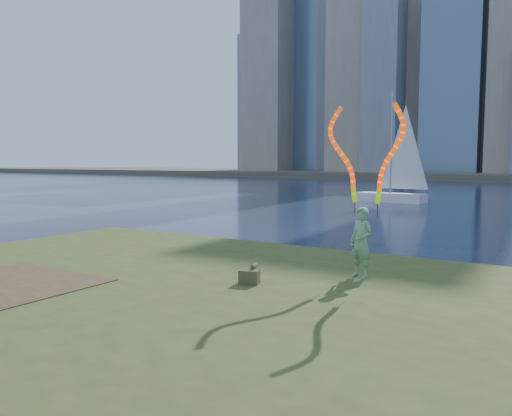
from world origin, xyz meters
The scene contains 6 objects.
ground centered at (0.00, 0.00, 0.00)m, with size 320.00×320.00×0.00m, color #1A2843.
grassy_knoll centered at (0.00, -2.30, 0.34)m, with size 20.00×18.00×0.80m.
dirt_patch centered at (-2.20, -3.20, 0.81)m, with size 3.20×3.00×0.02m, color #47331E.
woman_with_ribbons centered at (3.50, 1.19, 2.25)m, with size 1.88×0.69×3.87m.
canvas_bag centered at (1.81, -0.51, 0.95)m, with size 0.44×0.49×0.37m.
sailboat centered at (-4.64, 30.45, 1.49)m, with size 5.79×2.40×8.69m.
Camera 1 is at (7.06, -8.62, 3.20)m, focal length 35.00 mm.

